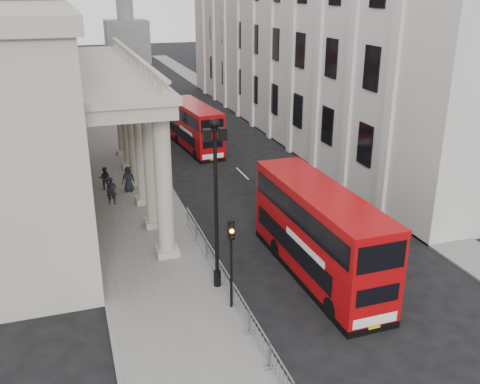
{
  "coord_description": "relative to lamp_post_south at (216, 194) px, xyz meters",
  "views": [
    {
      "loc": [
        -6.64,
        -18.03,
        13.73
      ],
      "look_at": [
        2.45,
        9.77,
        2.56
      ],
      "focal_mm": 40.0,
      "sensor_mm": 36.0,
      "label": 1
    }
  ],
  "objects": [
    {
      "name": "sidewalk_east",
      "position": [
        14.1,
        26.0,
        -4.85
      ],
      "size": [
        3.0,
        140.0,
        0.12
      ],
      "primitive_type": "cube",
      "color": "slate",
      "rests_on": "ground"
    },
    {
      "name": "lamp_post_north",
      "position": [
        0.0,
        32.0,
        0.0
      ],
      "size": [
        1.05,
        0.44,
        8.32
      ],
      "color": "black",
      "rests_on": "sidewalk_west"
    },
    {
      "name": "bus_near",
      "position": [
        5.18,
        -0.36,
        -2.49
      ],
      "size": [
        2.82,
        10.77,
        4.62
      ],
      "rotation": [
        0.0,
        0.0,
        0.02
      ],
      "color": "#A8070B",
      "rests_on": "ground"
    },
    {
      "name": "kerb",
      "position": [
        0.55,
        26.0,
        -4.84
      ],
      "size": [
        0.2,
        140.0,
        0.14
      ],
      "primitive_type": "cube",
      "color": "slate",
      "rests_on": "ground"
    },
    {
      "name": "portico_building",
      "position": [
        -9.9,
        14.0,
        1.09
      ],
      "size": [
        9.0,
        28.0,
        12.0
      ],
      "primitive_type": "cube",
      "color": "#A59D8B",
      "rests_on": "ground"
    },
    {
      "name": "lamp_post_south",
      "position": [
        0.0,
        0.0,
        0.0
      ],
      "size": [
        1.05,
        0.44,
        8.32
      ],
      "color": "black",
      "rests_on": "sidewalk_west"
    },
    {
      "name": "sidewalk_west",
      "position": [
        -2.4,
        26.0,
        -4.85
      ],
      "size": [
        6.0,
        140.0,
        0.12
      ],
      "primitive_type": "cube",
      "color": "slate",
      "rests_on": "ground"
    },
    {
      "name": "crowd_barriers",
      "position": [
        0.25,
        -1.77,
        -4.24
      ],
      "size": [
        0.5,
        18.75,
        1.1
      ],
      "color": "gray",
      "rests_on": "sidewalk_west"
    },
    {
      "name": "bus_far",
      "position": [
        4.72,
        24.06,
        -2.79
      ],
      "size": [
        3.09,
        9.56,
        4.06
      ],
      "rotation": [
        0.0,
        0.0,
        0.09
      ],
      "color": "#AD070B",
      "rests_on": "ground"
    },
    {
      "name": "traffic_light",
      "position": [
        0.1,
        -2.02,
        -1.8
      ],
      "size": [
        0.28,
        0.33,
        4.3
      ],
      "color": "black",
      "rests_on": "sidewalk_west"
    },
    {
      "name": "pedestrian_b",
      "position": [
        -4.03,
        15.5,
        -3.96
      ],
      "size": [
        0.92,
        0.78,
        1.65
      ],
      "primitive_type": "imported",
      "rotation": [
        0.0,
        0.0,
        2.93
      ],
      "color": "#2A2321",
      "rests_on": "sidewalk_west"
    },
    {
      "name": "west_building_far",
      "position": [
        -9.9,
        76.0,
        5.09
      ],
      "size": [
        9.0,
        30.0,
        20.0
      ],
      "primitive_type": "cube",
      "color": "#A59D8B",
      "rests_on": "ground"
    },
    {
      "name": "lamp_post_mid",
      "position": [
        0.0,
        16.0,
        0.0
      ],
      "size": [
        1.05,
        0.44,
        8.32
      ],
      "color": "black",
      "rests_on": "sidewalk_west"
    },
    {
      "name": "brick_building",
      "position": [
        -9.9,
        44.0,
        6.09
      ],
      "size": [
        9.0,
        32.0,
        22.0
      ],
      "primitive_type": "cube",
      "color": "maroon",
      "rests_on": "ground"
    },
    {
      "name": "east_building",
      "position": [
        16.6,
        28.0,
        7.59
      ],
      "size": [
        8.0,
        55.0,
        25.0
      ],
      "primitive_type": "cube",
      "color": "#BBBAAF",
      "rests_on": "ground"
    },
    {
      "name": "ground",
      "position": [
        0.6,
        -4.0,
        -4.91
      ],
      "size": [
        260.0,
        260.0,
        0.0
      ],
      "primitive_type": "plane",
      "color": "black",
      "rests_on": "ground"
    },
    {
      "name": "pedestrian_a",
      "position": [
        -3.84,
        12.38,
        -3.86
      ],
      "size": [
        0.74,
        0.55,
        1.86
      ],
      "primitive_type": "imported",
      "rotation": [
        0.0,
        0.0,
        -0.16
      ],
      "color": "black",
      "rests_on": "sidewalk_west"
    },
    {
      "name": "pedestrian_c",
      "position": [
        -2.46,
        14.44,
        -3.86
      ],
      "size": [
        1.05,
        0.85,
        1.86
      ],
      "primitive_type": "imported",
      "rotation": [
        0.0,
        0.0,
        5.96
      ],
      "color": "black",
      "rests_on": "sidewalk_west"
    }
  ]
}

